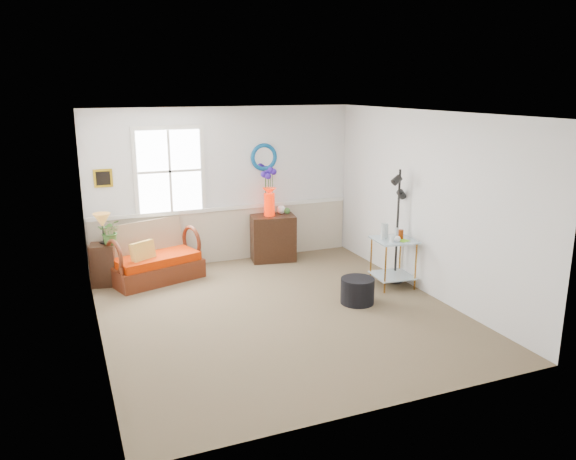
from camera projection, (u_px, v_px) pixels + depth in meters
name	position (u px, v px, depth m)	size (l,w,h in m)	color
floor	(279.00, 312.00, 7.46)	(4.50, 5.00, 0.01)	brown
ceiling	(278.00, 113.00, 6.81)	(4.50, 5.00, 0.01)	white
walls	(278.00, 217.00, 7.13)	(4.51, 5.01, 2.60)	white
wainscot	(226.00, 235.00, 9.57)	(4.46, 0.02, 0.90)	#C2B39A
chair_rail	(225.00, 208.00, 9.44)	(4.46, 0.04, 0.06)	white
window	(170.00, 171.00, 8.94)	(1.14, 0.06, 1.44)	white
picture	(103.00, 178.00, 8.59)	(0.28, 0.03, 0.28)	gold
mirror	(264.00, 157.00, 9.50)	(0.47, 0.47, 0.07)	#147DAF
loveseat	(154.00, 252.00, 8.61)	(1.35, 0.76, 0.88)	#591F0A
throw_pillow	(143.00, 254.00, 8.36)	(0.39, 0.10, 0.39)	#C2751E
lamp_stand	(103.00, 265.00, 8.43)	(0.36, 0.36, 0.63)	#331C11
table_lamp	(103.00, 229.00, 8.32)	(0.26, 0.26, 0.47)	#B2742C
potted_plant	(111.00, 234.00, 8.34)	(0.34, 0.38, 0.30)	#3C6C2E
cabinet	(273.00, 238.00, 9.61)	(0.73, 0.47, 0.79)	#331C11
flower_vase	(269.00, 192.00, 9.42)	(0.23, 0.23, 0.79)	red
side_table	(393.00, 263.00, 8.36)	(0.58, 0.58, 0.73)	#A76E24
tabletop_items	(394.00, 231.00, 8.23)	(0.40, 0.40, 0.24)	silver
floor_lamp	(397.00, 227.00, 8.43)	(0.25, 0.25, 1.74)	black
ottoman	(357.00, 291.00, 7.74)	(0.46, 0.46, 0.36)	black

